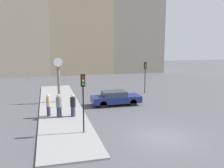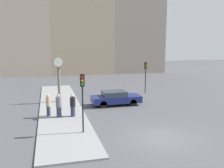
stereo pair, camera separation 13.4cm
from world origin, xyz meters
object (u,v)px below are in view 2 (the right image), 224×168
Objects in this scene: pedestrian_black_jacket at (73,105)px; traffic_light_far at (146,71)px; pedestrian_grey_jacket at (59,106)px; street_clock at (59,79)px; traffic_light_near at (82,91)px; pedestrian_tan_coat at (48,105)px; sedan_car at (116,98)px.

traffic_light_far is at bearing 39.86° from pedestrian_black_jacket.
street_clock is at bearing 86.77° from pedestrian_grey_jacket.
pedestrian_tan_coat is (-2.06, 4.20, -1.79)m from traffic_light_near.
pedestrian_black_jacket is (-0.26, 3.67, -1.79)m from traffic_light_near.
pedestrian_grey_jacket reaches higher than sedan_car.
pedestrian_grey_jacket is at bearing -93.23° from street_clock.
street_clock is 2.46× the size of pedestrian_black_jacket.
pedestrian_grey_jacket is 0.90m from pedestrian_tan_coat.
traffic_light_far reaches higher than pedestrian_black_jacket.
pedestrian_grey_jacket is at bearing 177.13° from pedestrian_black_jacket.
pedestrian_black_jacket is at bearing -144.92° from sedan_car.
traffic_light_near is at bearing -85.89° from pedestrian_black_jacket.
pedestrian_tan_coat is at bearing 163.40° from pedestrian_black_jacket.
traffic_light_near is 2.18× the size of pedestrian_tan_coat.
pedestrian_tan_coat is (-6.00, -2.41, 0.28)m from sedan_car.
pedestrian_grey_jacket is 1.05× the size of pedestrian_tan_coat.
sedan_car is at bearing -24.17° from street_clock.
street_clock is 4.94m from pedestrian_tan_coat.
pedestrian_black_jacket is at bearing -2.87° from pedestrian_grey_jacket.
traffic_light_near reaches higher than traffic_light_far.
street_clock is (-1.01, 8.83, -0.42)m from traffic_light_near.
pedestrian_black_jacket reaches higher than pedestrian_tan_coat.
pedestrian_grey_jacket reaches higher than pedestrian_tan_coat.
pedestrian_black_jacket reaches higher than sedan_car.
sedan_car is 2.52× the size of pedestrian_grey_jacket.
street_clock is 5.40m from pedestrian_black_jacket.
street_clock reaches higher than traffic_light_near.
traffic_light_far is 2.06× the size of pedestrian_black_jacket.
traffic_light_far is 9.94m from street_clock.
traffic_light_near is 2.15× the size of pedestrian_black_jacket.
traffic_light_far reaches higher than sedan_car.
pedestrian_tan_coat is (-0.76, 0.48, -0.02)m from pedestrian_grey_jacket.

